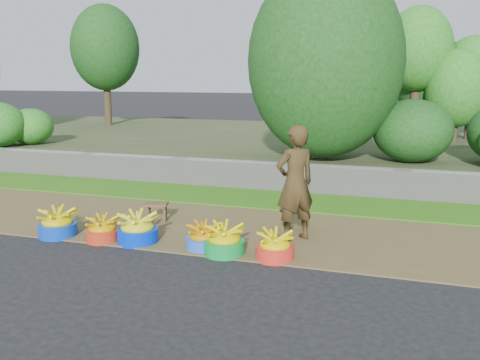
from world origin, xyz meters
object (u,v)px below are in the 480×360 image
(basin_e, at_px, (224,241))
(basin_f, at_px, (275,247))
(stool_left, at_px, (157,207))
(vendor_woman, at_px, (295,183))
(basin_a, at_px, (58,224))
(stool_right, at_px, (294,213))
(basin_b, at_px, (102,230))
(basin_c, at_px, (138,230))
(basin_d, at_px, (204,238))

(basin_e, relative_size, basin_f, 1.09)
(basin_f, xyz_separation_m, stool_left, (-2.16, 1.07, 0.09))
(basin_e, relative_size, vendor_woman, 0.33)
(basin_a, relative_size, stool_right, 1.34)
(basin_b, distance_m, vendor_woman, 2.72)
(vendor_woman, bearing_deg, basin_b, -25.08)
(basin_a, xyz_separation_m, basin_e, (2.51, 0.01, -0.00))
(basin_a, distance_m, stool_left, 1.48)
(basin_f, distance_m, stool_left, 2.41)
(basin_c, xyz_separation_m, stool_left, (-0.22, 1.00, 0.07))
(basin_a, height_order, basin_d, basin_a)
(basin_d, height_order, stool_left, basin_d)
(basin_a, height_order, basin_f, basin_a)
(basin_a, xyz_separation_m, vendor_woman, (3.23, 0.86, 0.63))
(basin_b, xyz_separation_m, stool_right, (2.40, 1.25, 0.13))
(basin_b, height_order, basin_c, basin_c)
(basin_a, distance_m, basin_b, 0.72)
(basin_c, height_order, basin_f, basin_c)
(stool_left, relative_size, vendor_woman, 0.25)
(basin_c, height_order, stool_right, basin_c)
(basin_a, height_order, stool_left, basin_a)
(stool_left, bearing_deg, basin_c, -77.69)
(vendor_woman, bearing_deg, basin_c, -22.84)
(basin_d, relative_size, stool_left, 1.19)
(basin_a, relative_size, basin_e, 1.02)
(stool_left, bearing_deg, basin_d, -39.82)
(stool_right, relative_size, vendor_woman, 0.25)
(basin_c, bearing_deg, stool_right, 31.61)
(basin_a, bearing_deg, basin_e, 0.30)
(basin_b, xyz_separation_m, vendor_woman, (2.50, 0.84, 0.66))
(basin_c, height_order, stool_left, basin_c)
(basin_f, height_order, stool_left, basin_f)
(basin_a, bearing_deg, basin_f, 0.46)
(basin_e, bearing_deg, basin_a, -179.70)
(basin_c, bearing_deg, stool_left, 102.31)
(basin_a, xyz_separation_m, basin_c, (1.22, 0.09, 0.01))
(basin_d, bearing_deg, basin_e, -16.24)
(basin_e, relative_size, stool_right, 1.31)
(basin_a, bearing_deg, vendor_woman, 14.86)
(basin_c, height_order, basin_d, basin_c)
(basin_c, bearing_deg, basin_d, 0.91)
(basin_c, distance_m, basin_f, 1.95)
(basin_f, bearing_deg, basin_d, 175.25)
(basin_d, xyz_separation_m, vendor_woman, (1.04, 0.75, 0.65))
(basin_b, height_order, basin_e, basin_e)
(basin_a, xyz_separation_m, stool_left, (1.00, 1.09, 0.07))
(basin_f, height_order, stool_right, basin_f)
(basin_a, height_order, stool_right, basin_a)
(basin_f, relative_size, stool_left, 1.22)
(basin_b, relative_size, basin_d, 0.99)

